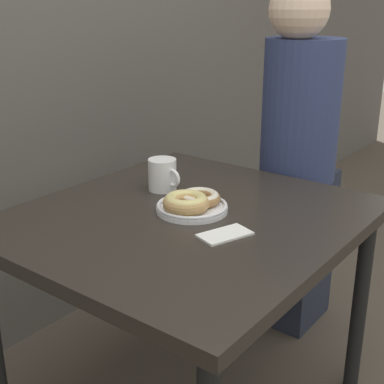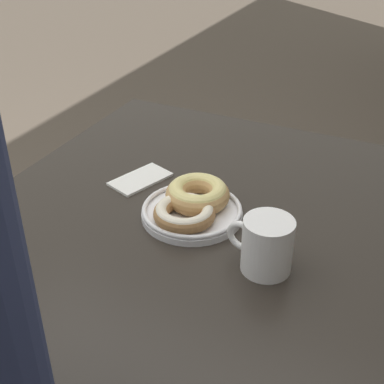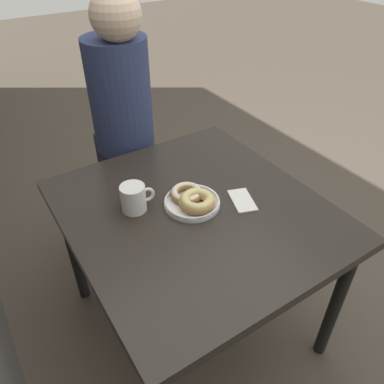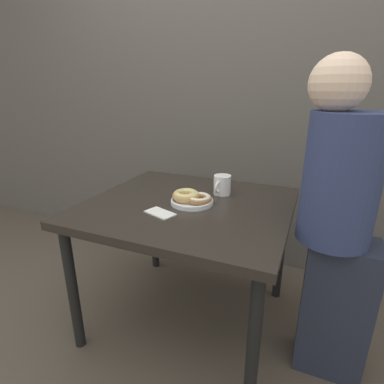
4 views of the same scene
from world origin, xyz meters
name	(u,v)px [view 2 (image 2 of 4)]	position (x,y,z in m)	size (l,w,h in m)	color
ground_plane	(95,378)	(0.00, 0.00, 0.00)	(14.00, 14.00, 0.00)	#4C4238
dining_table	(197,240)	(0.00, 0.34, 0.63)	(0.99, 0.90, 0.70)	#28231E
donut_plate	(192,204)	(0.02, 0.34, 0.73)	(0.25, 0.21, 0.06)	white
coffee_mug	(266,244)	(0.12, 0.53, 0.76)	(0.09, 0.13, 0.10)	white
napkin	(140,179)	(-0.06, 0.16, 0.71)	(0.16, 0.12, 0.01)	white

